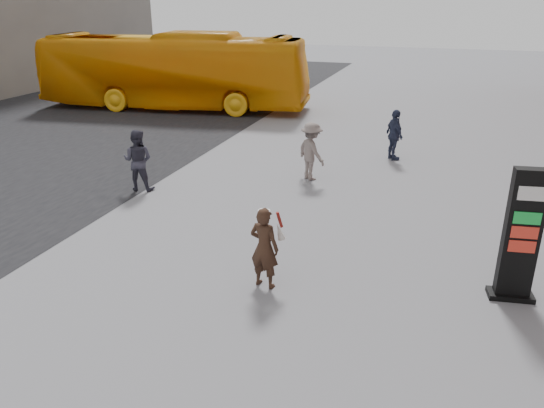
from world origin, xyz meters
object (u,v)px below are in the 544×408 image
(bus, at_px, (174,71))
(pedestrian_a, at_px, (138,160))
(pedestrian_b, at_px, (311,151))
(pedestrian_c, at_px, (394,135))
(info_pylon, at_px, (521,236))
(woman, at_px, (265,247))

(bus, height_order, pedestrian_a, bus)
(bus, relative_size, pedestrian_b, 7.42)
(pedestrian_c, bearing_deg, bus, 30.23)
(info_pylon, distance_m, bus, 18.94)
(bus, bearing_deg, pedestrian_a, -164.38)
(info_pylon, height_order, pedestrian_a, info_pylon)
(info_pylon, xyz_separation_m, pedestrian_a, (-9.20, 2.80, -0.36))
(info_pylon, relative_size, bus, 0.19)
(woman, distance_m, pedestrian_c, 8.98)
(woman, distance_m, pedestrian_a, 6.23)
(info_pylon, bearing_deg, pedestrian_a, 154.61)
(bus, xyz_separation_m, pedestrian_c, (10.66, -5.23, -0.91))
(pedestrian_a, bearing_deg, woman, 133.07)
(info_pylon, relative_size, pedestrian_b, 1.44)
(info_pylon, distance_m, woman, 4.38)
(pedestrian_a, height_order, pedestrian_c, pedestrian_a)
(info_pylon, xyz_separation_m, woman, (-4.25, -0.99, -0.40))
(woman, bearing_deg, pedestrian_b, -72.82)
(pedestrian_a, relative_size, pedestrian_c, 1.03)
(woman, distance_m, bus, 16.98)
(pedestrian_c, bearing_deg, woman, 138.19)
(bus, height_order, pedestrian_b, bus)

